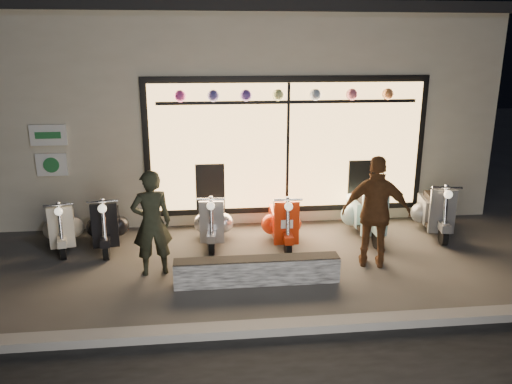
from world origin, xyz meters
The scene contains 12 objects.
ground centered at (0.00, 0.00, 0.00)m, with size 40.00×40.00×0.00m, color #383533.
kerb centered at (0.00, -2.00, 0.06)m, with size 40.00×0.25×0.12m, color slate.
shop_building centered at (0.00, 4.98, 2.10)m, with size 10.20×6.23×4.20m.
graffiti_barrier centered at (-0.08, -0.65, 0.20)m, with size 2.44×0.28×0.40m, color black.
scooter_silver centered at (-0.67, 1.18, 0.37)m, with size 0.47×1.31×0.93m.
scooter_red centered at (0.56, 0.97, 0.38)m, with size 0.43×1.32×0.95m.
scooter_black centered at (-2.54, 1.18, 0.38)m, with size 0.53×1.35×0.96m.
scooter_cream centered at (-3.31, 1.21, 0.36)m, with size 0.58×1.27×0.90m.
scooter_blue centered at (2.17, 1.22, 0.42)m, with size 0.47×1.46×1.05m.
scooter_grey centered at (3.51, 1.20, 0.41)m, with size 0.63×1.42×1.01m.
man centered at (-1.63, -0.13, 0.82)m, with size 0.60×0.39×1.65m, color black.
woman centered at (1.84, -0.22, 0.90)m, with size 1.05×0.44×1.79m, color #56341B.
Camera 1 is at (-0.84, -7.37, 3.37)m, focal length 35.00 mm.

